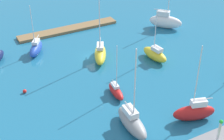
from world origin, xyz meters
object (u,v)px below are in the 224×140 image
object	(u,v)px
pier_dock	(68,29)
sailboat_white_outer_mooring	(165,21)
sailboat_red_along_channel	(116,91)
sailboat_yellow_near_pier	(100,53)
harbor_beacon	(220,129)
sailboat_yellow_lone_north	(155,54)
sailboat_blue_inner_mooring	(36,48)
sailboat_gray_far_north	(132,121)
sailboat_red_mid_basin	(194,112)
mooring_buoy_red	(25,91)

from	to	relation	value
pier_dock	sailboat_white_outer_mooring	xyz separation A→B (m)	(-21.45, 9.47, 1.46)
sailboat_red_along_channel	sailboat_yellow_near_pier	size ratio (longest dim) A/B	0.70
harbor_beacon	sailboat_yellow_lone_north	world-z (taller)	sailboat_yellow_lone_north
sailboat_blue_inner_mooring	sailboat_yellow_lone_north	distance (m)	24.90
harbor_beacon	sailboat_gray_far_north	size ratio (longest dim) A/B	0.27
sailboat_white_outer_mooring	sailboat_yellow_lone_north	distance (m)	15.96
sailboat_gray_far_north	sailboat_yellow_lone_north	world-z (taller)	sailboat_gray_far_north
sailboat_red_along_channel	pier_dock	bearing A→B (deg)	-179.93
sailboat_red_mid_basin	sailboat_yellow_lone_north	world-z (taller)	sailboat_red_mid_basin
pier_dock	sailboat_gray_far_north	distance (m)	37.41
sailboat_yellow_lone_north	harbor_beacon	bearing A→B (deg)	157.87
sailboat_yellow_near_pier	sailboat_white_outer_mooring	xyz separation A→B (m)	(-20.68, -6.50, 0.41)
pier_dock	sailboat_blue_inner_mooring	distance (m)	12.63
pier_dock	sailboat_blue_inner_mooring	xyz separation A→B (m)	(10.15, 7.46, 0.93)
harbor_beacon	sailboat_red_along_channel	xyz separation A→B (m)	(6.60, -17.82, -2.65)
sailboat_blue_inner_mooring	sailboat_yellow_near_pier	bearing A→B (deg)	85.93
sailboat_yellow_near_pier	sailboat_yellow_lone_north	bearing A→B (deg)	88.98
sailboat_yellow_lone_north	sailboat_red_mid_basin	bearing A→B (deg)	156.55
sailboat_yellow_near_pier	mooring_buoy_red	world-z (taller)	sailboat_yellow_near_pier
sailboat_blue_inner_mooring	sailboat_red_mid_basin	bearing A→B (deg)	59.56
sailboat_blue_inner_mooring	sailboat_red_mid_basin	distance (m)	35.97
sailboat_red_mid_basin	sailboat_red_along_channel	bearing A→B (deg)	-38.21
sailboat_yellow_lone_north	sailboat_gray_far_north	bearing A→B (deg)	129.07
sailboat_red_along_channel	mooring_buoy_red	xyz separation A→B (m)	(13.91, -8.02, -0.54)
harbor_beacon	sailboat_white_outer_mooring	xyz separation A→B (m)	(-17.16, -36.79, -1.77)
sailboat_red_along_channel	mooring_buoy_red	world-z (taller)	sailboat_red_along_channel
harbor_beacon	sailboat_red_mid_basin	xyz separation A→B (m)	(-1.16, -6.39, -2.00)
sailboat_gray_far_north	sailboat_red_mid_basin	bearing A→B (deg)	77.07
sailboat_red_along_channel	sailboat_yellow_lone_north	world-z (taller)	sailboat_yellow_lone_north
sailboat_white_outer_mooring	sailboat_blue_inner_mooring	distance (m)	31.67
pier_dock	sailboat_red_mid_basin	distance (m)	40.26
harbor_beacon	sailboat_yellow_near_pier	xyz separation A→B (m)	(3.52, -30.29, -2.19)
sailboat_red_along_channel	sailboat_blue_inner_mooring	size ratio (longest dim) A/B	0.92
sailboat_blue_inner_mooring	sailboat_red_mid_basin	xyz separation A→B (m)	(-15.59, 32.41, 0.30)
sailboat_white_outer_mooring	mooring_buoy_red	size ratio (longest dim) A/B	17.51
sailboat_white_outer_mooring	sailboat_yellow_near_pier	bearing A→B (deg)	-115.60
sailboat_red_along_channel	sailboat_blue_inner_mooring	distance (m)	22.40
sailboat_white_outer_mooring	sailboat_yellow_lone_north	xyz separation A→B (m)	(10.82, 11.72, -0.52)
sailboat_white_outer_mooring	sailboat_red_mid_basin	size ratio (longest dim) A/B	0.92
harbor_beacon	mooring_buoy_red	world-z (taller)	harbor_beacon
harbor_beacon	sailboat_yellow_lone_north	distance (m)	25.96
harbor_beacon	mooring_buoy_red	distance (m)	33.14
sailboat_red_mid_basin	mooring_buoy_red	bearing A→B (deg)	-24.27
harbor_beacon	sailboat_red_mid_basin	distance (m)	6.79
sailboat_yellow_near_pier	sailboat_red_mid_basin	distance (m)	24.36
sailboat_gray_far_north	mooring_buoy_red	size ratio (longest dim) A/B	20.25
pier_dock	sailboat_yellow_near_pier	world-z (taller)	sailboat_yellow_near_pier
sailboat_white_outer_mooring	sailboat_blue_inner_mooring	xyz separation A→B (m)	(31.60, -2.01, -0.53)
sailboat_yellow_near_pier	sailboat_blue_inner_mooring	distance (m)	13.84
sailboat_red_along_channel	sailboat_yellow_near_pier	xyz separation A→B (m)	(-3.07, -12.47, 0.46)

